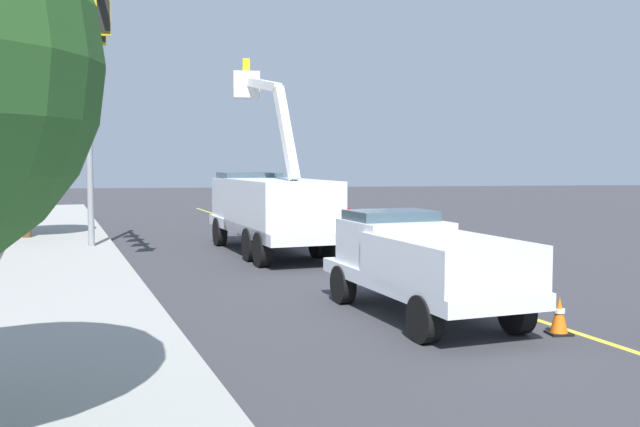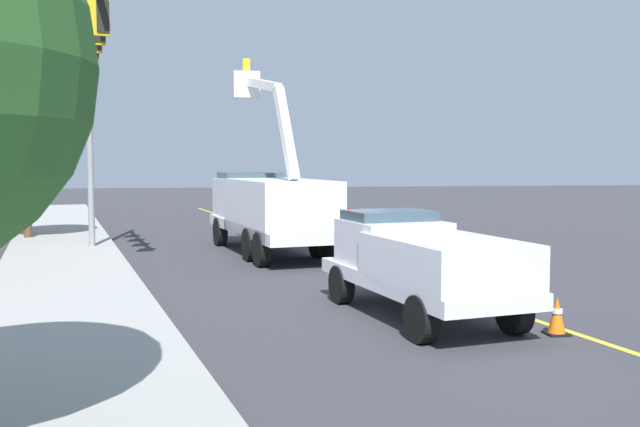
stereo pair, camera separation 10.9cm
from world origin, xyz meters
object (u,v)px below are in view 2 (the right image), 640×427
(traffic_cone_mid_front, at_px, (372,254))
(traffic_signal_mast, at_px, (93,71))
(service_pickup_truck, at_px, (421,262))
(traffic_cone_mid_rear, at_px, (284,230))
(passing_minivan, at_px, (311,208))
(utility_bucket_truck, at_px, (270,206))
(traffic_cone_leading, at_px, (557,316))

(traffic_cone_mid_front, height_order, traffic_signal_mast, traffic_signal_mast)
(service_pickup_truck, bearing_deg, traffic_cone_mid_rear, 4.51)
(traffic_cone_mid_front, xyz_separation_m, traffic_signal_mast, (2.90, 8.40, 5.59))
(passing_minivan, height_order, traffic_signal_mast, traffic_signal_mast)
(utility_bucket_truck, distance_m, service_pickup_truck, 10.72)
(service_pickup_truck, xyz_separation_m, traffic_signal_mast, (10.02, 7.75, 4.84))
(traffic_cone_leading, distance_m, traffic_signal_mast, 16.30)
(passing_minivan, xyz_separation_m, traffic_cone_leading, (-20.11, -1.62, -0.63))
(utility_bucket_truck, xyz_separation_m, traffic_cone_leading, (-12.25, -4.17, -1.26))
(service_pickup_truck, relative_size, traffic_cone_leading, 8.48)
(service_pickup_truck, xyz_separation_m, traffic_cone_leading, (-1.76, -2.03, -0.78))
(traffic_signal_mast, bearing_deg, traffic_cone_mid_front, -109.02)
(traffic_cone_leading, bearing_deg, traffic_cone_mid_front, 8.80)
(traffic_cone_leading, bearing_deg, service_pickup_truck, 49.16)
(traffic_cone_mid_rear, bearing_deg, service_pickup_truck, -175.49)
(traffic_cone_leading, relative_size, traffic_cone_mid_rear, 0.98)
(service_pickup_truck, relative_size, passing_minivan, 1.16)
(traffic_signal_mast, bearing_deg, service_pickup_truck, -142.30)
(service_pickup_truck, distance_m, traffic_signal_mast, 13.56)
(utility_bucket_truck, height_order, traffic_signal_mast, traffic_signal_mast)
(traffic_cone_leading, height_order, traffic_cone_mid_front, traffic_cone_mid_front)
(service_pickup_truck, bearing_deg, utility_bucket_truck, 11.53)
(passing_minivan, xyz_separation_m, traffic_cone_mid_rear, (-3.43, 1.59, -0.62))
(traffic_signal_mast, bearing_deg, passing_minivan, -44.40)
(traffic_cone_mid_rear, xyz_separation_m, traffic_signal_mast, (-4.90, 6.57, 5.61))
(utility_bucket_truck, bearing_deg, traffic_signal_mast, 94.78)
(traffic_cone_leading, relative_size, traffic_signal_mast, 0.09)
(utility_bucket_truck, xyz_separation_m, traffic_cone_mid_rear, (4.43, -0.96, -1.26))
(traffic_cone_mid_rear, height_order, traffic_signal_mast, traffic_signal_mast)
(traffic_cone_leading, xyz_separation_m, traffic_signal_mast, (11.78, 9.78, 5.61))
(passing_minivan, bearing_deg, traffic_signal_mast, 135.60)
(passing_minivan, relative_size, traffic_cone_mid_front, 6.92)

